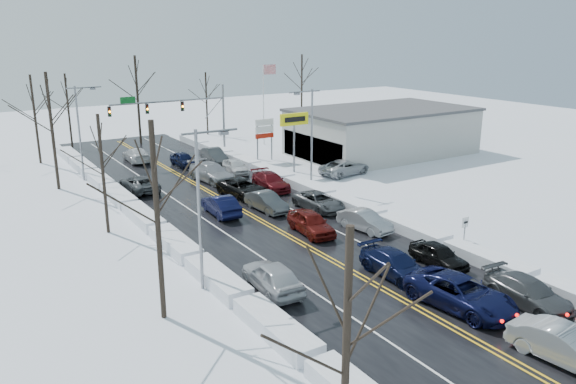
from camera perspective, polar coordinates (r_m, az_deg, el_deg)
ground at (r=39.20m, az=0.39°, el=-4.70°), size 160.00×160.00×0.00m
road_surface at (r=40.79m, az=-1.12°, el=-3.85°), size 14.00×84.00×0.01m
snow_bank_left at (r=37.70m, az=-11.11°, el=-5.89°), size 1.53×72.00×0.79m
snow_bank_right at (r=44.97m, az=7.20°, el=-2.07°), size 1.53×72.00×0.79m
traffic_signal_mast at (r=63.82m, az=-10.71°, el=8.22°), size 13.28×0.39×8.00m
tires_plus_sign at (r=56.49m, az=0.63°, el=7.00°), size 3.20×0.34×6.00m
used_vehicles_sign at (r=61.83m, az=-2.41°, el=6.21°), size 2.20×0.22×4.65m
speed_limit_sign at (r=38.15m, az=17.53°, el=-3.47°), size 0.55×0.09×2.35m
flagpole at (r=70.63m, az=-2.38°, el=9.58°), size 1.87×1.20×10.00m
dealership_building at (r=66.54m, az=9.53°, el=6.13°), size 20.40×12.40×5.30m
streetlight_ne at (r=50.31m, az=2.24°, el=6.23°), size 3.20×0.25×9.00m
streetlight_sw at (r=30.45m, az=-8.72°, el=-0.52°), size 3.20×0.25×9.00m
streetlight_nw at (r=56.70m, az=-20.30°, el=6.37°), size 3.20×0.25×9.00m
tree_left_a at (r=15.91m, az=6.03°, el=-12.66°), size 3.60×3.60×9.00m
tree_left_b at (r=27.10m, az=-13.36°, el=0.83°), size 4.00×4.00×10.00m
tree_left_c at (r=40.74m, az=-18.48°, el=3.96°), size 3.40×3.40×8.50m
tree_left_d at (r=53.95m, az=-23.06°, el=7.82°), size 4.20×4.20×10.50m
tree_left_e at (r=65.88m, az=-24.47°, el=8.32°), size 3.80×3.80×9.50m
tree_far_b at (r=73.56m, az=-21.54°, el=9.04°), size 3.60×3.60×9.00m
tree_far_c at (r=73.44m, az=-15.13°, el=10.68°), size 4.40×4.40×11.00m
tree_far_d at (r=78.52m, az=-8.32°, el=10.09°), size 3.40×3.40×8.50m
tree_far_e at (r=86.54m, az=1.41°, el=11.72°), size 4.20×4.20×10.50m
queued_car_1 at (r=28.24m, az=26.12°, el=-15.24°), size 2.19×4.98×1.59m
queued_car_2 at (r=31.23m, az=17.00°, el=-11.13°), size 3.36×6.22×1.66m
queued_car_3 at (r=33.96m, az=10.82°, el=-8.40°), size 2.13×5.12×1.48m
queued_car_4 at (r=40.12m, az=2.36°, el=-4.22°), size 2.35×4.87×1.60m
queued_car_5 at (r=45.10m, az=-2.18°, el=-1.89°), size 1.79×4.56×1.48m
queued_car_6 at (r=49.07m, az=-4.58°, el=-0.44°), size 3.16×5.70×1.51m
queued_car_7 at (r=54.38m, az=-7.72°, el=1.12°), size 3.05×6.14×1.71m
queued_car_8 at (r=60.96m, az=-10.54°, el=2.62°), size 1.85×4.31×1.45m
queued_car_11 at (r=32.64m, az=23.07°, el=-10.53°), size 2.46×5.21×1.47m
queued_car_12 at (r=36.02m, az=14.98°, el=-7.22°), size 1.77×4.13×1.39m
queued_car_13 at (r=41.09m, az=7.78°, el=-3.86°), size 2.10×4.54×1.44m
queued_car_14 at (r=45.43m, az=3.14°, el=-1.77°), size 2.55×5.07×1.37m
queued_car_15 at (r=51.14m, az=-1.76°, el=0.29°), size 2.49×5.27×1.49m
queued_car_16 at (r=57.06m, az=-5.34°, el=1.91°), size 2.15×4.37×1.43m
queued_car_17 at (r=61.99m, az=-7.50°, el=2.98°), size 2.00×4.88×1.57m
oncoming_car_0 at (r=44.40m, az=-6.81°, el=-2.29°), size 1.92×4.82×1.56m
oncoming_car_1 at (r=52.21m, az=-14.83°, el=0.08°), size 2.62×5.25×1.43m
oncoming_car_2 at (r=64.17m, az=-15.09°, el=3.01°), size 2.35×5.33×1.52m
oncoming_car_3 at (r=31.74m, az=-1.58°, el=-9.92°), size 2.31×5.02×1.67m
parked_car_0 at (r=56.55m, az=5.76°, el=1.76°), size 5.79×3.27×1.53m
parked_car_1 at (r=61.20m, az=5.84°, el=2.86°), size 2.57×5.20×1.45m
parked_car_2 at (r=65.24m, az=0.95°, el=3.77°), size 2.33×4.96×1.64m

